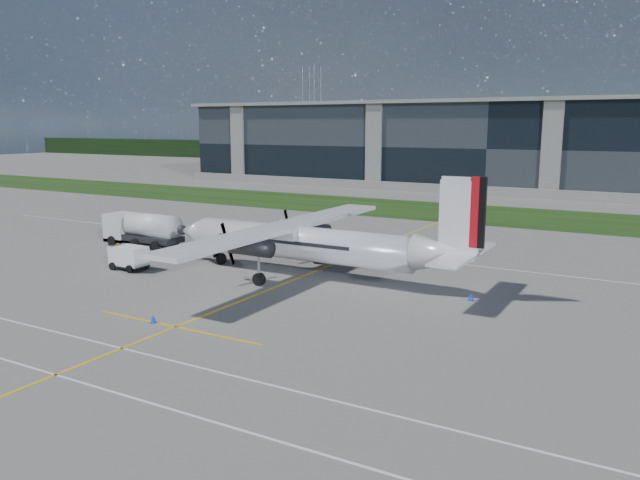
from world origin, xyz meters
name	(u,v)px	position (x,y,z in m)	size (l,w,h in m)	color
ground	(418,219)	(0.00, 40.00, 0.00)	(400.00, 400.00, 0.00)	#5D5A58
grass_strip	(440,211)	(0.00, 48.00, 0.02)	(400.00, 18.00, 0.04)	#13330E
terminal_building	(502,147)	(0.00, 80.00, 7.50)	(120.00, 20.00, 15.00)	black
tree_line	(558,157)	(0.00, 140.00, 3.00)	(400.00, 6.00, 6.00)	black
pylon_west	(312,113)	(-80.00, 150.00, 15.00)	(9.00, 4.60, 30.00)	gray
yellow_taxiway_centerline	(316,271)	(3.00, 10.00, 0.01)	(0.20, 70.00, 0.01)	yellow
white_lane_line	(15,363)	(0.00, -14.00, 0.01)	(90.00, 0.15, 0.01)	white
turboprop_aircraft	(311,224)	(3.65, 8.19, 4.06)	(26.08, 27.04, 8.11)	silver
fuel_tanker_truck	(138,229)	(-16.83, 10.52, 1.61)	(8.58, 2.79, 3.22)	silver
baggage_tug	(129,258)	(-10.25, 3.05, 0.94)	(3.13, 1.88, 1.88)	white
ground_crew_person	(119,253)	(-12.02, 3.71, 1.07)	(0.87, 0.62, 2.13)	#F25907
safety_cone_nose_stbd	(197,255)	(-8.54, 9.22, 0.25)	(0.36, 0.36, 0.50)	#0C38D5
safety_cone_fwd	(174,256)	(-9.91, 7.86, 0.25)	(0.36, 0.36, 0.50)	#0C38D5
safety_cone_stbdwing	(363,242)	(1.33, 21.93, 0.25)	(0.36, 0.36, 0.50)	#0C38D5
safety_cone_tail	(471,297)	(16.07, 7.75, 0.25)	(0.36, 0.36, 0.50)	#0C38D5
safety_cone_portwing	(153,319)	(1.35, -6.08, 0.25)	(0.36, 0.36, 0.50)	#0C38D5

